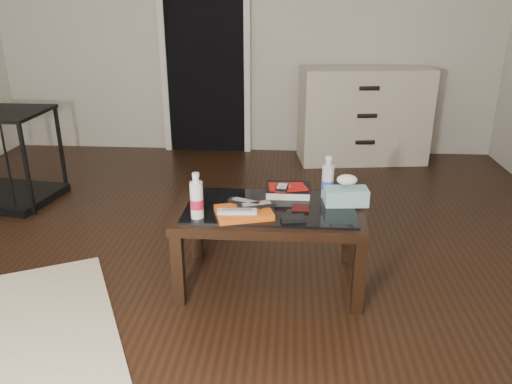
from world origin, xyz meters
TOP-DOWN VIEW (x-y plane):
  - ground at (0.00, 0.00)m, footprint 5.00×5.00m
  - doorway at (-0.40, 2.47)m, footprint 0.90×0.08m
  - coffee_table at (0.38, -0.12)m, footprint 1.00×0.60m
  - dresser at (1.16, 2.23)m, footprint 1.26×0.66m
  - magazines at (0.24, -0.26)m, footprint 0.33×0.28m
  - remote_silver at (0.22, -0.30)m, footprint 0.20×0.06m
  - remote_black_front at (0.31, -0.21)m, footprint 0.20×0.12m
  - remote_black_back at (0.25, -0.18)m, footprint 0.20×0.13m
  - textbook at (0.47, 0.06)m, footprint 0.25×0.20m
  - dvd_mailers at (0.45, 0.05)m, footprint 0.20×0.15m
  - ipod at (0.43, 0.01)m, footprint 0.08×0.11m
  - flip_phone at (0.54, -0.16)m, footprint 0.09×0.05m
  - wallet at (0.50, -0.30)m, footprint 0.13×0.09m
  - water_bottle_left at (0.01, -0.30)m, footprint 0.08×0.08m
  - water_bottle_right at (0.69, 0.03)m, footprint 0.07×0.07m
  - tissue_box at (0.78, -0.07)m, footprint 0.24×0.14m

SIDE VIEW (x-z plane):
  - ground at x=0.00m, z-range 0.00..0.00m
  - coffee_table at x=0.38m, z-range 0.17..0.63m
  - dresser at x=1.16m, z-range 0.00..0.90m
  - wallet at x=0.50m, z-range 0.46..0.48m
  - flip_phone at x=0.54m, z-range 0.46..0.48m
  - magazines at x=0.24m, z-range 0.46..0.49m
  - textbook at x=0.47m, z-range 0.46..0.51m
  - remote_silver at x=0.22m, z-range 0.49..0.51m
  - remote_black_front at x=0.31m, z-range 0.49..0.51m
  - remote_black_back at x=0.25m, z-range 0.49..0.51m
  - tissue_box at x=0.78m, z-range 0.46..0.55m
  - dvd_mailers at x=0.45m, z-range 0.51..0.51m
  - ipod at x=0.43m, z-range 0.51..0.53m
  - water_bottle_left at x=0.01m, z-range 0.46..0.70m
  - water_bottle_right at x=0.69m, z-range 0.46..0.70m
  - doorway at x=-0.40m, z-range -0.01..2.06m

